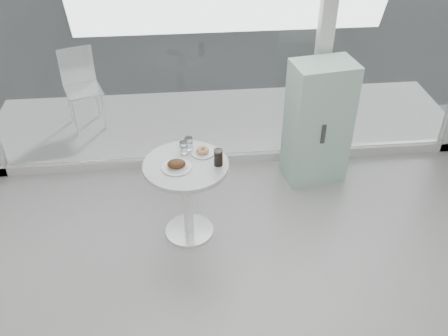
{
  "coord_description": "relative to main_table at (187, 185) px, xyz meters",
  "views": [
    {
      "loc": [
        -0.51,
        -1.48,
        3.17
      ],
      "look_at": [
        -0.2,
        1.7,
        0.85
      ],
      "focal_mm": 40.0,
      "sensor_mm": 36.0,
      "label": 1
    }
  ],
  "objects": [
    {
      "name": "patio_deck",
      "position": [
        0.5,
        1.9,
        -0.53
      ],
      "size": [
        5.6,
        1.6,
        0.05
      ],
      "primitive_type": "cube",
      "color": "white",
      "rests_on": "ground"
    },
    {
      "name": "cola_glass",
      "position": [
        0.27,
        -0.04,
        0.29
      ],
      "size": [
        0.08,
        0.08,
        0.14
      ],
      "color": "white",
      "rests_on": "main_table"
    },
    {
      "name": "plate_donut",
      "position": [
        0.15,
        0.14,
        0.24
      ],
      "size": [
        0.19,
        0.19,
        0.05
      ],
      "color": "white",
      "rests_on": "main_table"
    },
    {
      "name": "main_table",
      "position": [
        0.0,
        0.0,
        0.0
      ],
      "size": [
        0.72,
        0.72,
        0.77
      ],
      "color": "white",
      "rests_on": "ground"
    },
    {
      "name": "patio_chair",
      "position": [
        -1.15,
        2.03,
        0.02
      ],
      "size": [
        0.5,
        0.5,
        0.91
      ],
      "rotation": [
        0.0,
        0.0,
        0.34
      ],
      "color": "white",
      "rests_on": "patio_deck"
    },
    {
      "name": "water_tumbler_b",
      "position": [
        0.03,
        0.22,
        0.27
      ],
      "size": [
        0.07,
        0.07,
        0.12
      ],
      "color": "white",
      "rests_on": "main_table"
    },
    {
      "name": "room_shell",
      "position": [
        0.5,
        -2.46,
        1.36
      ],
      "size": [
        6.0,
        6.0,
        6.0
      ],
      "color": "white",
      "rests_on": "ground"
    },
    {
      "name": "mint_cabinet",
      "position": [
        1.33,
        0.75,
        0.09
      ],
      "size": [
        0.64,
        0.48,
        1.27
      ],
      "rotation": [
        0.0,
        0.0,
        0.16
      ],
      "color": "#A0CDB8",
      "rests_on": "ground"
    },
    {
      "name": "plate_fritter",
      "position": [
        -0.07,
        -0.05,
        0.25
      ],
      "size": [
        0.25,
        0.25,
        0.07
      ],
      "color": "white",
      "rests_on": "main_table"
    },
    {
      "name": "storefront",
      "position": [
        0.57,
        1.1,
        1.16
      ],
      "size": [
        5.0,
        0.14,
        3.0
      ],
      "color": "silver",
      "rests_on": "ground"
    },
    {
      "name": "water_tumbler_a",
      "position": [
        -0.01,
        0.16,
        0.27
      ],
      "size": [
        0.07,
        0.07,
        0.11
      ],
      "color": "white",
      "rests_on": "main_table"
    }
  ]
}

